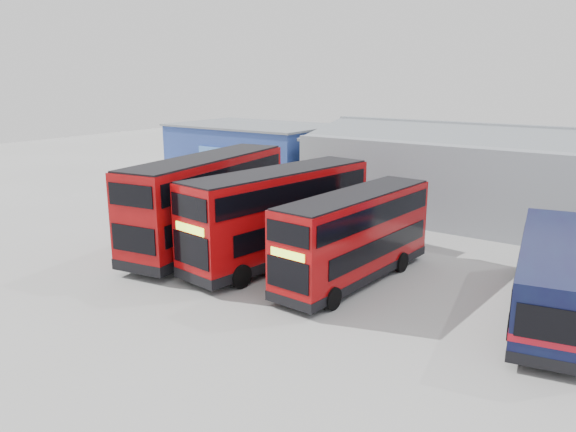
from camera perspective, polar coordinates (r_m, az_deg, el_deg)
The scene contains 8 objects.
ground_plane at distance 23.18m, azimuth -3.94°, elevation -8.39°, with size 120.00×120.00×0.00m, color gray.
office_block at distance 44.65m, azimuth -3.43°, elevation 6.05°, with size 12.30×8.32×5.12m.
maintenance_shed at distance 37.50m, azimuth 26.12°, elevation 3.09°, with size 30.50×12.00×5.89m.
double_decker_left at distance 29.47m, azimuth -8.15°, elevation 1.33°, with size 4.43×11.67×4.83m.
double_decker_centre at distance 26.94m, azimuth -0.89°, elevation -0.07°, with size 3.97×10.93×4.53m.
double_decker_right at distance 24.64m, azimuth 6.83°, elevation -2.21°, with size 2.90×9.52×3.97m.
single_decker_blue at distance 23.49m, azimuth 25.33°, elevation -5.73°, with size 4.33×10.92×2.90m.
panel_van at distance 44.83m, azimuth -12.55°, elevation 3.93°, with size 2.38×4.90×2.07m.
Camera 1 is at (13.59, -16.54, 8.90)m, focal length 35.00 mm.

